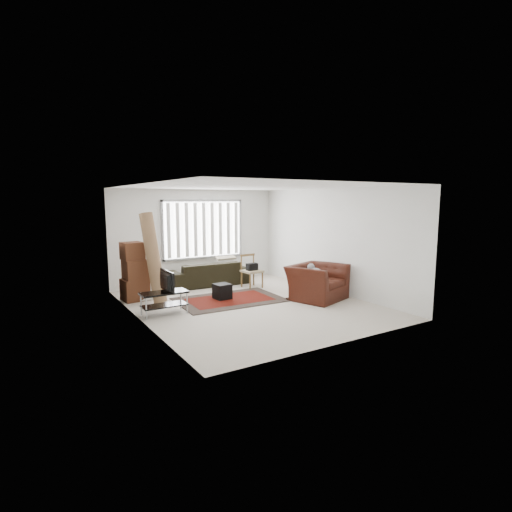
{
  "coord_description": "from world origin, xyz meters",
  "views": [
    {
      "loc": [
        -4.61,
        -7.74,
        2.41
      ],
      "look_at": [
        0.44,
        0.42,
        1.05
      ],
      "focal_mm": 28.0,
      "sensor_mm": 36.0,
      "label": 1
    }
  ],
  "objects_px": {
    "moving_boxes": "(134,273)",
    "sofa": "(208,270)",
    "side_chair": "(252,269)",
    "armchair": "(317,280)",
    "tv_stand": "(164,298)"
  },
  "relations": [
    {
      "from": "moving_boxes",
      "to": "sofa",
      "type": "height_order",
      "value": "moving_boxes"
    },
    {
      "from": "moving_boxes",
      "to": "sofa",
      "type": "xyz_separation_m",
      "value": [
        2.24,
        0.66,
        -0.22
      ]
    },
    {
      "from": "side_chair",
      "to": "armchair",
      "type": "relative_size",
      "value": 0.57
    },
    {
      "from": "tv_stand",
      "to": "sofa",
      "type": "distance_m",
      "value": 3.01
    },
    {
      "from": "tv_stand",
      "to": "armchair",
      "type": "distance_m",
      "value": 3.67
    },
    {
      "from": "moving_boxes",
      "to": "armchair",
      "type": "relative_size",
      "value": 0.88
    },
    {
      "from": "tv_stand",
      "to": "moving_boxes",
      "type": "relative_size",
      "value": 0.69
    },
    {
      "from": "side_chair",
      "to": "armchair",
      "type": "xyz_separation_m",
      "value": [
        0.68,
        -1.96,
        -0.02
      ]
    },
    {
      "from": "sofa",
      "to": "armchair",
      "type": "height_order",
      "value": "armchair"
    },
    {
      "from": "moving_boxes",
      "to": "armchair",
      "type": "bearing_deg",
      "value": -30.4
    },
    {
      "from": "moving_boxes",
      "to": "armchair",
      "type": "distance_m",
      "value": 4.41
    },
    {
      "from": "tv_stand",
      "to": "moving_boxes",
      "type": "height_order",
      "value": "moving_boxes"
    },
    {
      "from": "side_chair",
      "to": "armchair",
      "type": "distance_m",
      "value": 2.08
    },
    {
      "from": "tv_stand",
      "to": "side_chair",
      "type": "height_order",
      "value": "side_chair"
    },
    {
      "from": "moving_boxes",
      "to": "sofa",
      "type": "bearing_deg",
      "value": 16.34
    }
  ]
}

